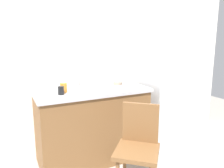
# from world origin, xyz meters

# --- Properties ---
(back_wall) EXTENTS (4.80, 0.10, 2.50)m
(back_wall) POSITION_xyz_m (0.00, 1.00, 1.25)
(back_wall) COLOR white
(back_wall) RESTS_ON ground_plane
(cabinet_base) EXTENTS (1.32, 0.60, 0.87)m
(cabinet_base) POSITION_xyz_m (-0.07, 0.65, 0.44)
(cabinet_base) COLOR brown
(cabinet_base) RESTS_ON ground_plane
(countertop) EXTENTS (1.36, 0.64, 0.04)m
(countertop) POSITION_xyz_m (-0.07, 0.65, 0.89)
(countertop) COLOR #B7B7BC
(countertop) RESTS_ON cabinet_base
(faucet) EXTENTS (0.02, 0.02, 0.27)m
(faucet) POSITION_xyz_m (-0.16, 0.90, 1.05)
(faucet) COLOR #B7B7BC
(faucet) RESTS_ON countertop
(refrigerator) EXTENTS (0.63, 0.61, 1.37)m
(refrigerator) POSITION_xyz_m (1.03, 0.64, 0.68)
(refrigerator) COLOR silver
(refrigerator) RESTS_ON ground_plane
(chair) EXTENTS (0.56, 0.56, 0.89)m
(chair) POSITION_xyz_m (0.09, -0.15, 0.50)
(chair) COLOR brown
(chair) RESTS_ON ground_plane
(terracotta_bowl) EXTENTS (0.12, 0.12, 0.04)m
(terracotta_bowl) POSITION_xyz_m (0.33, 0.74, 0.94)
(terracotta_bowl) COLOR gray
(terracotta_bowl) RESTS_ON countertop
(cup_black) EXTENTS (0.07, 0.07, 0.09)m
(cup_black) POSITION_xyz_m (-0.47, 0.54, 0.96)
(cup_black) COLOR black
(cup_black) RESTS_ON countertop
(cup_orange) EXTENTS (0.08, 0.08, 0.11)m
(cup_orange) POSITION_xyz_m (-0.42, 0.63, 0.97)
(cup_orange) COLOR orange
(cup_orange) RESTS_ON countertop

